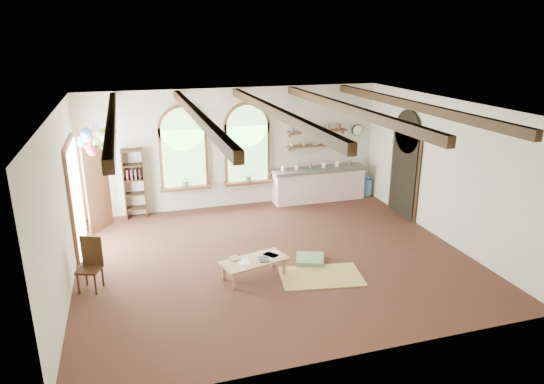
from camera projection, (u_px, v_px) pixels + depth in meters
name	position (u px, v px, depth m)	size (l,w,h in m)	color
floor	(274.00, 257.00, 10.30)	(8.00, 8.00, 0.00)	#4E2920
ceiling_beams	(274.00, 111.00, 9.33)	(6.20, 6.80, 0.18)	#362611
window_left	(184.00, 151.00, 12.52)	(1.30, 0.28, 2.20)	brown
window_right	(247.00, 147.00, 12.99)	(1.30, 0.28, 2.20)	brown
left_doorway	(76.00, 197.00, 10.48)	(0.10, 1.90, 2.50)	brown
right_doorway	(404.00, 174.00, 12.41)	(0.10, 1.30, 2.40)	black
kitchen_counter	(318.00, 184.00, 13.70)	(2.68, 0.62, 0.94)	#FCD6D8
wall_shelf_lower	(317.00, 145.00, 13.53)	(1.70, 0.24, 0.04)	brown
wall_shelf_upper	(318.00, 131.00, 13.40)	(1.70, 0.24, 0.04)	brown
wall_clock	(357.00, 130.00, 13.83)	(0.32, 0.32, 0.04)	black
bookshelf	(134.00, 184.00, 12.29)	(0.53, 0.32, 1.80)	#362611
coffee_table	(254.00, 262.00, 9.37)	(1.40, 0.90, 0.37)	tan
side_chair	(91.00, 275.00, 8.93)	(0.51, 0.51, 1.00)	#362611
floor_mat	(321.00, 276.00, 9.48)	(1.58, 0.98, 0.02)	tan
floor_cushion	(310.00, 259.00, 10.09)	(0.57, 0.57, 0.10)	#6F9063
water_jug_a	(345.00, 190.00, 13.96)	(0.27, 0.27, 0.52)	#5180AE
water_jug_b	(366.00, 186.00, 14.18)	(0.32, 0.32, 0.62)	#5180AE
balloon_cluster	(97.00, 139.00, 10.50)	(0.87, 0.87, 1.15)	white
table_book	(231.00, 259.00, 9.35)	(0.18, 0.26, 0.02)	olive
tablet	(264.00, 259.00, 9.36)	(0.18, 0.27, 0.01)	black
potted_plant_left	(186.00, 181.00, 12.66)	(0.27, 0.23, 0.30)	#598C4C
potted_plant_right	(249.00, 176.00, 13.14)	(0.27, 0.23, 0.30)	#598C4C
shelf_cup_a	(292.00, 145.00, 13.30)	(0.12, 0.10, 0.10)	white
shelf_cup_b	(304.00, 144.00, 13.39)	(0.10, 0.10, 0.09)	beige
shelf_bowl_a	(316.00, 144.00, 13.50)	(0.22, 0.22, 0.05)	beige
shelf_bowl_b	(327.00, 143.00, 13.59)	(0.20, 0.20, 0.06)	#8C664C
shelf_vase	(339.00, 140.00, 13.67)	(0.18, 0.18, 0.19)	slate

